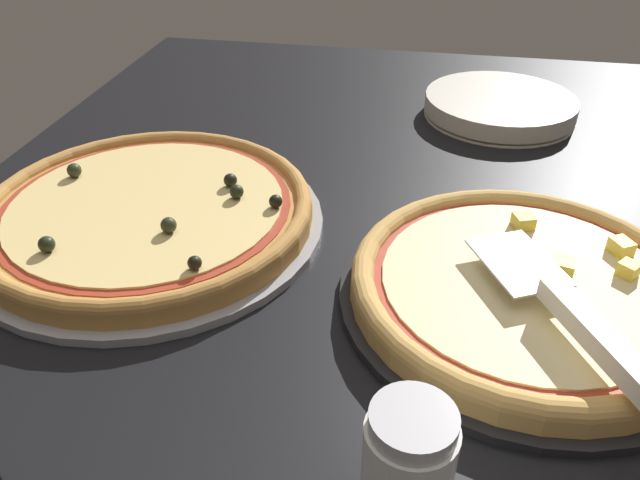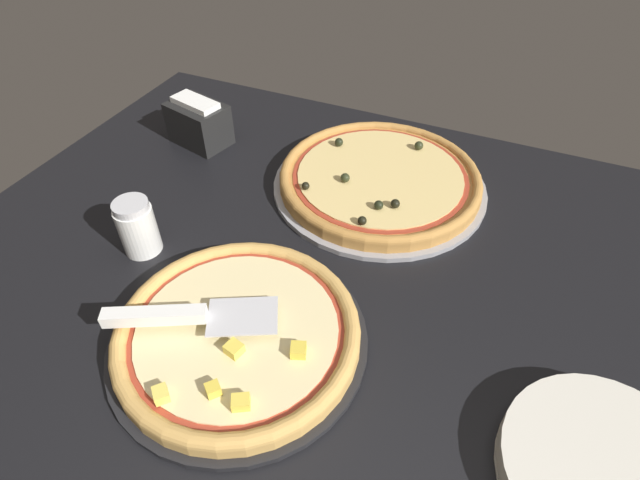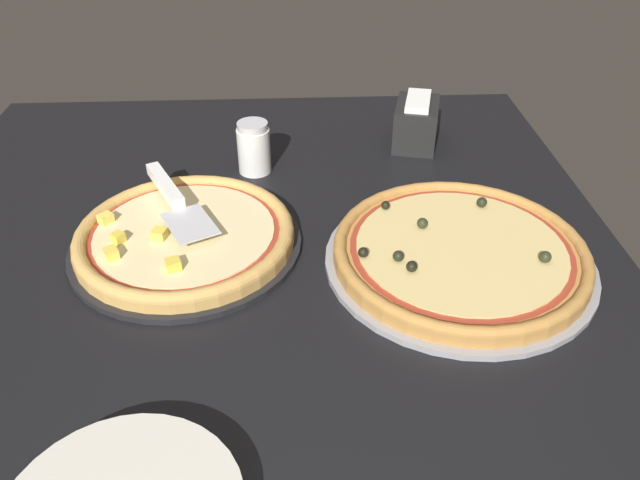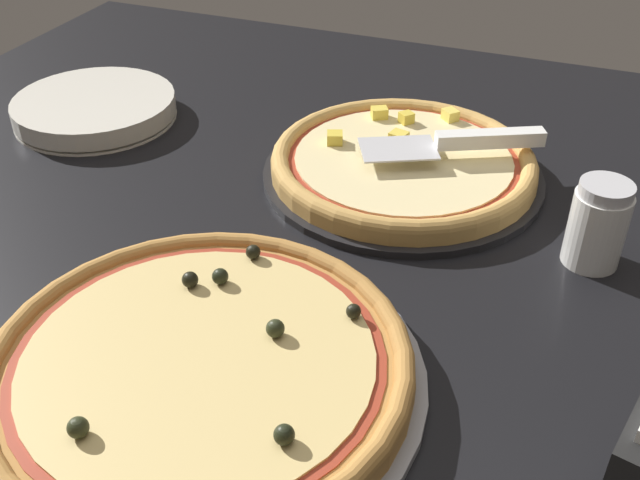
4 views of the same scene
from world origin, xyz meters
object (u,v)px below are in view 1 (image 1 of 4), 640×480
at_px(pizza_front, 526,285).
at_px(serving_spatula, 579,319).
at_px(pizza_back, 148,209).
at_px(parmesan_shaker, 408,466).
at_px(plate_stack, 500,106).

height_order(pizza_front, serving_spatula, serving_spatula).
bearing_deg(serving_spatula, pizza_back, 72.27).
height_order(pizza_back, serving_spatula, serving_spatula).
xyz_separation_m(pizza_back, parmesan_shaker, (-0.32, -0.33, 0.02)).
xyz_separation_m(serving_spatula, parmesan_shaker, (-0.17, 0.14, -0.01)).
bearing_deg(pizza_front, pizza_back, 81.22).
relative_size(pizza_front, plate_stack, 1.44).
bearing_deg(plate_stack, parmesan_shaker, 172.10).
bearing_deg(pizza_back, serving_spatula, -107.73).
height_order(pizza_front, pizza_back, pizza_back).
height_order(serving_spatula, plate_stack, serving_spatula).
bearing_deg(plate_stack, pizza_front, -179.97).
relative_size(pizza_front, pizza_back, 0.89).
distance_m(pizza_front, plate_stack, 0.49).
height_order(serving_spatula, parmesan_shaker, parmesan_shaker).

